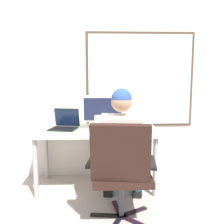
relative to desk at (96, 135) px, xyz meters
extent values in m
cube|color=beige|center=(0.06, 0.40, 0.62)|extent=(5.38, 0.06, 2.51)
cube|color=#4C3828|center=(0.57, 0.37, 0.65)|extent=(1.39, 0.01, 1.22)
cube|color=silver|center=(0.57, 0.36, 0.65)|extent=(1.33, 0.02, 1.16)
cylinder|color=#959592|center=(-0.65, -0.28, -0.30)|extent=(0.05, 0.05, 0.67)
cylinder|color=#959592|center=(0.65, -0.28, -0.30)|extent=(0.05, 0.05, 0.67)
cylinder|color=#959592|center=(-0.65, 0.28, -0.30)|extent=(0.05, 0.05, 0.67)
cylinder|color=#959592|center=(0.65, 0.28, -0.30)|extent=(0.05, 0.05, 0.67)
cube|color=silver|center=(0.00, 0.00, 0.06)|extent=(1.44, 0.69, 0.04)
cube|color=black|center=(0.10, -0.68, -0.62)|extent=(0.30, 0.08, 0.02)
cube|color=black|center=(0.18, -0.83, -0.62)|extent=(0.16, 0.29, 0.02)
cube|color=black|center=(0.35, -0.80, -0.62)|extent=(0.25, 0.23, 0.02)
cube|color=black|center=(0.37, -0.63, -0.62)|extent=(0.28, 0.18, 0.02)
cube|color=black|center=(0.22, -0.55, -0.62)|extent=(0.10, 0.30, 0.02)
cylinder|color=black|center=(0.25, -0.70, -0.62)|extent=(0.10, 0.10, 0.02)
cylinder|color=#3F3F44|center=(0.25, -0.70, -0.42)|extent=(0.05, 0.05, 0.38)
cube|color=black|center=(0.25, -0.70, -0.21)|extent=(0.53, 0.53, 0.06)
cube|color=black|center=(0.22, -0.93, 0.07)|extent=(0.51, 0.19, 0.51)
cube|color=black|center=(0.53, -0.73, -0.08)|extent=(0.09, 0.37, 0.02)
cube|color=black|center=(-0.04, -0.67, -0.08)|extent=(0.09, 0.37, 0.02)
cylinder|color=#1A3E50|center=(0.43, -0.48, -0.18)|extent=(0.20, 0.43, 0.15)
cylinder|color=#1A3E50|center=(0.45, -0.28, -0.41)|extent=(0.12, 0.12, 0.45)
cube|color=black|center=(0.46, -0.22, -0.59)|extent=(0.13, 0.25, 0.08)
cylinder|color=#1A3E50|center=(0.11, -0.45, -0.18)|extent=(0.20, 0.43, 0.15)
cylinder|color=#1A3E50|center=(0.14, -0.24, -0.41)|extent=(0.12, 0.12, 0.45)
cube|color=black|center=(0.14, -0.18, -0.59)|extent=(0.13, 0.25, 0.08)
cube|color=silver|center=(0.25, -0.67, 0.08)|extent=(0.41, 0.31, 0.54)
sphere|color=tan|center=(0.25, -0.67, 0.47)|extent=(0.19, 0.19, 0.19)
sphere|color=#2A4886|center=(0.25, -0.67, 0.50)|extent=(0.19, 0.19, 0.19)
cylinder|color=silver|center=(0.47, -0.65, 0.19)|extent=(0.11, 0.18, 0.29)
cylinder|color=tan|center=(0.48, -0.56, 0.05)|extent=(0.09, 0.09, 0.26)
sphere|color=tan|center=(0.49, -0.52, 0.03)|extent=(0.09, 0.09, 0.09)
cylinder|color=silver|center=(0.03, -0.59, 0.19)|extent=(0.11, 0.20, 0.29)
cylinder|color=tan|center=(0.05, -0.45, 0.14)|extent=(0.10, 0.20, 0.26)
sphere|color=tan|center=(0.06, -0.36, 0.21)|extent=(0.09, 0.09, 0.09)
cube|color=beige|center=(0.08, 0.02, 0.09)|extent=(0.27, 0.22, 0.02)
cylinder|color=beige|center=(0.08, 0.02, 0.13)|extent=(0.04, 0.04, 0.08)
cube|color=silver|center=(0.08, 0.02, 0.32)|extent=(0.48, 0.16, 0.30)
cube|color=#191E38|center=(0.08, -0.06, 0.32)|extent=(0.43, 0.02, 0.26)
cube|color=black|center=(-0.38, -0.02, 0.09)|extent=(0.35, 0.30, 0.02)
cube|color=black|center=(-0.38, -0.02, 0.10)|extent=(0.31, 0.26, 0.00)
cube|color=black|center=(-0.35, 0.11, 0.20)|extent=(0.31, 0.12, 0.22)
cube|color=#0F1933|center=(-0.36, 0.10, 0.20)|extent=(0.28, 0.10, 0.20)
cylinder|color=silver|center=(0.55, -0.12, 0.08)|extent=(0.07, 0.07, 0.00)
cylinder|color=silver|center=(0.55, -0.12, 0.12)|extent=(0.01, 0.01, 0.07)
cylinder|color=silver|center=(0.55, -0.12, 0.19)|extent=(0.08, 0.08, 0.07)
cylinder|color=#4D0F18|center=(0.55, -0.12, 0.17)|extent=(0.08, 0.08, 0.03)
cube|color=black|center=(0.48, 0.13, 0.16)|extent=(0.07, 0.08, 0.16)
cylinder|color=#333338|center=(0.48, 0.09, 0.18)|extent=(0.05, 0.01, 0.05)
camera|label=1|loc=(0.06, -2.99, 0.70)|focal=41.34mm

